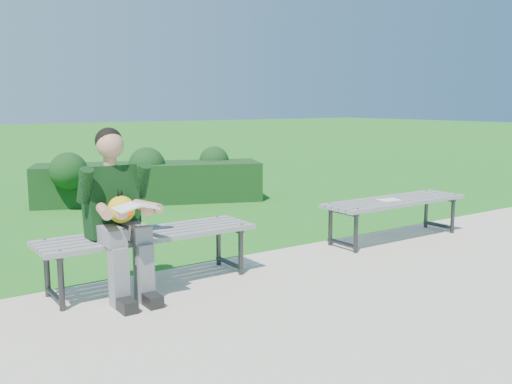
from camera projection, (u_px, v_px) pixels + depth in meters
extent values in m
plane|color=#357724|center=(240.00, 258.00, 5.65)|extent=(80.00, 80.00, 0.00)
cube|color=beige|center=(368.00, 309.00, 4.22)|extent=(30.00, 3.50, 0.02)
cube|color=#113810|center=(149.00, 182.00, 8.86)|extent=(3.50, 2.06, 0.60)
sphere|color=#113810|center=(68.00, 171.00, 8.08)|extent=(0.69, 0.69, 0.53)
sphere|color=#113810|center=(147.00, 165.00, 8.78)|extent=(0.73, 0.73, 0.56)
sphere|color=#113810|center=(214.00, 161.00, 9.42)|extent=(0.64, 0.64, 0.49)
cube|color=slate|center=(160.00, 239.00, 4.52)|extent=(1.80, 0.08, 0.04)
cube|color=slate|center=(154.00, 237.00, 4.61)|extent=(1.80, 0.08, 0.04)
cube|color=slate|center=(149.00, 234.00, 4.69)|extent=(1.80, 0.08, 0.04)
cube|color=slate|center=(144.00, 232.00, 4.78)|extent=(1.80, 0.08, 0.04)
cube|color=slate|center=(139.00, 230.00, 4.86)|extent=(1.80, 0.09, 0.04)
cylinder|color=#2D2D30|center=(61.00, 284.00, 4.13)|extent=(0.04, 0.04, 0.41)
cylinder|color=#2D2D30|center=(47.00, 271.00, 4.44)|extent=(0.04, 0.04, 0.41)
cylinder|color=#2D2D30|center=(52.00, 254.00, 4.26)|extent=(0.04, 0.42, 0.04)
cylinder|color=#2D2D30|center=(55.00, 296.00, 4.31)|extent=(0.04, 0.42, 0.04)
cylinder|color=gray|center=(60.00, 251.00, 4.08)|extent=(0.02, 0.02, 0.01)
cylinder|color=gray|center=(45.00, 240.00, 4.42)|extent=(0.02, 0.02, 0.01)
cylinder|color=#2D2D30|center=(241.00, 252.00, 5.01)|extent=(0.04, 0.04, 0.41)
cylinder|color=#2D2D30|center=(219.00, 243.00, 5.32)|extent=(0.04, 0.04, 0.41)
cylinder|color=#2D2D30|center=(229.00, 228.00, 5.14)|extent=(0.04, 0.42, 0.04)
cylinder|color=#2D2D30|center=(229.00, 263.00, 5.19)|extent=(0.04, 0.42, 0.04)
cylinder|color=gray|center=(242.00, 225.00, 4.96)|extent=(0.02, 0.02, 0.01)
cylinder|color=gray|center=(217.00, 217.00, 5.30)|extent=(0.02, 0.02, 0.01)
cube|color=slate|center=(410.00, 204.00, 6.13)|extent=(1.80, 0.08, 0.04)
cube|color=slate|center=(402.00, 202.00, 6.22)|extent=(1.80, 0.08, 0.04)
cube|color=slate|center=(395.00, 201.00, 6.30)|extent=(1.80, 0.08, 0.04)
cube|color=slate|center=(388.00, 200.00, 6.39)|extent=(1.80, 0.08, 0.04)
cube|color=slate|center=(381.00, 198.00, 6.47)|extent=(1.80, 0.09, 0.04)
cylinder|color=#2D2D30|center=(356.00, 233.00, 5.74)|extent=(0.04, 0.04, 0.41)
cylinder|color=#2D2D30|center=(330.00, 226.00, 6.05)|extent=(0.04, 0.04, 0.41)
cylinder|color=#2D2D30|center=(343.00, 212.00, 5.87)|extent=(0.04, 0.42, 0.04)
cylinder|color=#2D2D30|center=(342.00, 243.00, 5.92)|extent=(0.04, 0.42, 0.04)
cylinder|color=gray|center=(358.00, 209.00, 5.69)|extent=(0.02, 0.02, 0.01)
cylinder|color=gray|center=(330.00, 203.00, 6.03)|extent=(0.02, 0.02, 0.01)
cylinder|color=#2D2D30|center=(453.00, 216.00, 6.62)|extent=(0.04, 0.04, 0.41)
cylinder|color=#2D2D30|center=(426.00, 211.00, 6.93)|extent=(0.04, 0.04, 0.41)
cylinder|color=#2D2D30|center=(440.00, 198.00, 6.75)|extent=(0.04, 0.42, 0.04)
cylinder|color=#2D2D30|center=(439.00, 225.00, 6.80)|extent=(0.04, 0.42, 0.04)
cylinder|color=gray|center=(455.00, 195.00, 6.57)|extent=(0.02, 0.02, 0.01)
cylinder|color=gray|center=(426.00, 190.00, 6.91)|extent=(0.02, 0.02, 0.01)
cube|color=gray|center=(109.00, 234.00, 4.32)|extent=(0.14, 0.42, 0.13)
cube|color=gray|center=(133.00, 231.00, 4.44)|extent=(0.14, 0.42, 0.13)
cube|color=gray|center=(119.00, 277.00, 4.22)|extent=(0.12, 0.13, 0.45)
cube|color=gray|center=(144.00, 273.00, 4.34)|extent=(0.12, 0.13, 0.45)
cube|color=black|center=(125.00, 304.00, 4.17)|extent=(0.11, 0.26, 0.09)
cube|color=black|center=(150.00, 299.00, 4.28)|extent=(0.11, 0.26, 0.09)
cube|color=black|center=(111.00, 202.00, 4.51)|extent=(0.40, 0.30, 0.59)
cylinder|color=tan|center=(110.00, 162.00, 4.44)|extent=(0.10, 0.10, 0.08)
sphere|color=tan|center=(110.00, 145.00, 4.41)|extent=(0.21, 0.21, 0.21)
sphere|color=black|center=(109.00, 141.00, 4.43)|extent=(0.21, 0.21, 0.21)
cylinder|color=black|center=(85.00, 185.00, 4.27)|extent=(0.10, 0.21, 0.30)
cylinder|color=black|center=(142.00, 181.00, 4.53)|extent=(0.10, 0.21, 0.30)
cylinder|color=tan|center=(104.00, 211.00, 4.16)|extent=(0.14, 0.31, 0.08)
cylinder|color=tan|center=(147.00, 207.00, 4.35)|extent=(0.14, 0.31, 0.08)
sphere|color=tan|center=(122.00, 214.00, 4.07)|extent=(0.09, 0.09, 0.09)
sphere|color=tan|center=(148.00, 211.00, 4.18)|extent=(0.09, 0.09, 0.09)
sphere|color=yellow|center=(121.00, 209.00, 4.34)|extent=(0.21, 0.21, 0.21)
cone|color=#FF5500|center=(127.00, 213.00, 4.24)|extent=(0.06, 0.06, 0.06)
cone|color=black|center=(118.00, 193.00, 4.32)|extent=(0.03, 0.04, 0.07)
cone|color=black|center=(122.00, 193.00, 4.34)|extent=(0.03, 0.03, 0.06)
sphere|color=white|center=(120.00, 208.00, 4.23)|extent=(0.04, 0.04, 0.04)
sphere|color=white|center=(132.00, 207.00, 4.28)|extent=(0.04, 0.04, 0.04)
cube|color=white|center=(126.00, 208.00, 4.06)|extent=(0.15, 0.20, 0.05)
cube|color=white|center=(145.00, 205.00, 4.14)|extent=(0.15, 0.20, 0.05)
cube|color=white|center=(389.00, 200.00, 6.24)|extent=(0.25, 0.20, 0.01)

